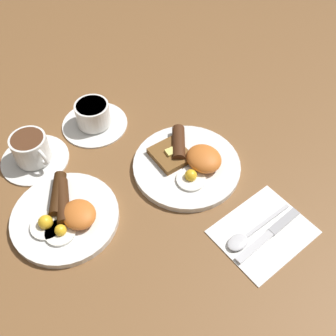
# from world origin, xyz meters

# --- Properties ---
(ground_plane) EXTENTS (3.00, 3.00, 0.00)m
(ground_plane) POSITION_xyz_m (0.00, 0.00, 0.00)
(ground_plane) COLOR brown
(breakfast_plate_near) EXTENTS (0.24, 0.24, 0.05)m
(breakfast_plate_near) POSITION_xyz_m (0.00, -0.00, 0.01)
(breakfast_plate_near) COLOR white
(breakfast_plate_near) RESTS_ON ground_plane
(breakfast_plate_far) EXTENTS (0.22, 0.22, 0.05)m
(breakfast_plate_far) POSITION_xyz_m (0.04, 0.28, 0.01)
(breakfast_plate_far) COLOR white
(breakfast_plate_far) RESTS_ON ground_plane
(teacup_near) EXTENTS (0.16, 0.16, 0.07)m
(teacup_near) POSITION_xyz_m (0.25, 0.09, 0.03)
(teacup_near) COLOR white
(teacup_near) RESTS_ON ground_plane
(teacup_far) EXTENTS (0.15, 0.15, 0.07)m
(teacup_far) POSITION_xyz_m (0.23, 0.26, 0.03)
(teacup_far) COLOR white
(teacup_far) RESTS_ON ground_plane
(napkin) EXTENTS (0.15, 0.19, 0.01)m
(napkin) POSITION_xyz_m (-0.22, -0.02, 0.00)
(napkin) COLOR white
(napkin) RESTS_ON ground_plane
(knife) EXTENTS (0.02, 0.17, 0.01)m
(knife) POSITION_xyz_m (-0.23, -0.03, 0.01)
(knife) COLOR silver
(knife) RESTS_ON napkin
(spoon) EXTENTS (0.03, 0.17, 0.01)m
(spoon) POSITION_xyz_m (-0.21, 0.02, 0.01)
(spoon) COLOR silver
(spoon) RESTS_ON napkin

